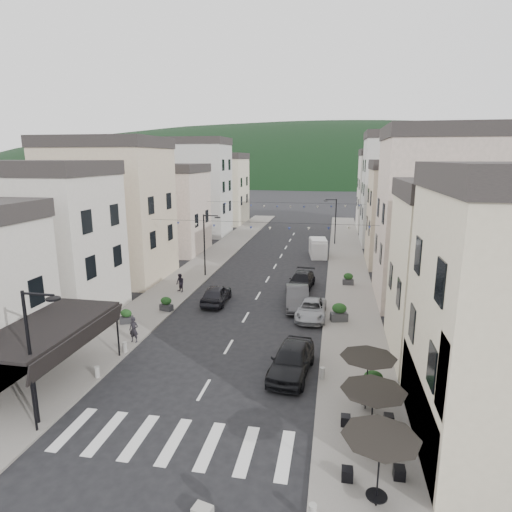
{
  "coord_description": "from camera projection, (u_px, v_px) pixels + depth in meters",
  "views": [
    {
      "loc": [
        6.01,
        -12.24,
        11.14
      ],
      "look_at": [
        -0.08,
        20.49,
        3.5
      ],
      "focal_mm": 30.0,
      "sensor_mm": 36.0,
      "label": 1
    }
  ],
  "objects": [
    {
      "name": "ground",
      "position": [
        154.0,
        477.0,
        15.29
      ],
      "size": [
        700.0,
        700.0,
        0.0
      ],
      "primitive_type": "plane",
      "color": "black",
      "rests_on": "ground"
    },
    {
      "name": "sidewalk_left",
      "position": [
        209.0,
        261.0,
        47.28
      ],
      "size": [
        4.0,
        76.0,
        0.12
      ],
      "primitive_type": "cube",
      "color": "slate",
      "rests_on": "ground"
    },
    {
      "name": "sidewalk_right",
      "position": [
        347.0,
        267.0,
        44.61
      ],
      "size": [
        4.0,
        76.0,
        0.12
      ],
      "primitive_type": "cube",
      "color": "slate",
      "rests_on": "ground"
    },
    {
      "name": "hill_backdrop",
      "position": [
        328.0,
        174.0,
        302.76
      ],
      "size": [
        640.0,
        360.0,
        70.0
      ],
      "primitive_type": "ellipsoid",
      "color": "black",
      "rests_on": "ground"
    },
    {
      "name": "boutique_awning",
      "position": [
        52.0,
        328.0,
        20.68
      ],
      "size": [
        3.77,
        7.5,
        3.28
      ],
      "color": "black",
      "rests_on": "ground"
    },
    {
      "name": "buildings_row_left",
      "position": [
        167.0,
        200.0,
        52.68
      ],
      "size": [
        10.2,
        54.16,
        14.0
      ],
      "color": "beige",
      "rests_on": "ground"
    },
    {
      "name": "buildings_row_right",
      "position": [
        415.0,
        204.0,
        46.36
      ],
      "size": [
        10.2,
        54.16,
        14.5
      ],
      "color": "beige",
      "rests_on": "ground"
    },
    {
      "name": "cafe_terrace",
      "position": [
        373.0,
        397.0,
        16.08
      ],
      "size": [
        2.5,
        8.1,
        2.53
      ],
      "color": "black",
      "rests_on": "ground"
    },
    {
      "name": "streetlamp_left_near",
      "position": [
        35.0,
        345.0,
        17.42
      ],
      "size": [
        1.7,
        0.56,
        6.0
      ],
      "color": "black",
      "rests_on": "ground"
    },
    {
      "name": "streetlamp_left_far",
      "position": [
        207.0,
        239.0,
        40.42
      ],
      "size": [
        1.7,
        0.56,
        6.0
      ],
      "color": "black",
      "rests_on": "ground"
    },
    {
      "name": "streetlamp_right_far",
      "position": [
        334.0,
        217.0,
        55.59
      ],
      "size": [
        1.7,
        0.56,
        6.0
      ],
      "color": "black",
      "rests_on": "ground"
    },
    {
      "name": "bollards",
      "position": [
        200.0,
        387.0,
        20.47
      ],
      "size": [
        11.66,
        10.26,
        0.6
      ],
      "color": "gray",
      "rests_on": "ground"
    },
    {
      "name": "bunting_near",
      "position": [
        260.0,
        226.0,
        35.11
      ],
      "size": [
        19.0,
        0.28,
        0.62
      ],
      "color": "black",
      "rests_on": "ground"
    },
    {
      "name": "bunting_far",
      "position": [
        284.0,
        206.0,
        50.44
      ],
      "size": [
        19.0,
        0.28,
        0.62
      ],
      "color": "black",
      "rests_on": "ground"
    },
    {
      "name": "parked_car_a",
      "position": [
        291.0,
        360.0,
        22.42
      ],
      "size": [
        2.44,
        5.0,
        1.64
      ],
      "primitive_type": "imported",
      "rotation": [
        0.0,
        0.0,
        -0.11
      ],
      "color": "black",
      "rests_on": "ground"
    },
    {
      "name": "parked_car_b",
      "position": [
        297.0,
        297.0,
        32.48
      ],
      "size": [
        2.23,
        5.02,
        1.6
      ],
      "primitive_type": "imported",
      "rotation": [
        0.0,
        0.0,
        0.11
      ],
      "color": "#38373A",
      "rests_on": "ground"
    },
    {
      "name": "parked_car_c",
      "position": [
        311.0,
        309.0,
        30.43
      ],
      "size": [
        2.09,
        4.54,
        1.26
      ],
      "primitive_type": "imported",
      "rotation": [
        0.0,
        0.0,
        -0.0
      ],
      "color": "gray",
      "rests_on": "ground"
    },
    {
      "name": "parked_car_d",
      "position": [
        301.0,
        281.0,
        37.25
      ],
      "size": [
        2.42,
        4.98,
        1.39
      ],
      "primitive_type": "imported",
      "rotation": [
        0.0,
        0.0,
        -0.1
      ],
      "color": "black",
      "rests_on": "ground"
    },
    {
      "name": "parked_car_e",
      "position": [
        216.0,
        294.0,
        33.48
      ],
      "size": [
        1.85,
        4.38,
        1.48
      ],
      "primitive_type": "imported",
      "rotation": [
        0.0,
        0.0,
        3.17
      ],
      "color": "black",
      "rests_on": "ground"
    },
    {
      "name": "delivery_van",
      "position": [
        318.0,
        247.0,
        49.5
      ],
      "size": [
        2.34,
        4.69,
        2.15
      ],
      "rotation": [
        0.0,
        0.0,
        0.13
      ],
      "color": "silver",
      "rests_on": "ground"
    },
    {
      "name": "pedestrian_a",
      "position": [
        134.0,
        330.0,
        26.08
      ],
      "size": [
        0.59,
        0.4,
        1.59
      ],
      "primitive_type": "imported",
      "rotation": [
        0.0,
        0.0,
        -0.04
      ],
      "color": "black",
      "rests_on": "sidewalk_left"
    },
    {
      "name": "pedestrian_b",
      "position": [
        180.0,
        283.0,
        35.88
      ],
      "size": [
        0.97,
        0.93,
        1.58
      ],
      "primitive_type": "imported",
      "rotation": [
        0.0,
        0.0,
        -0.59
      ],
      "color": "black",
      "rests_on": "sidewalk_left"
    },
    {
      "name": "planter_la",
      "position": [
        126.0,
        316.0,
        29.13
      ],
      "size": [
        1.02,
        0.81,
        1.0
      ],
      "rotation": [
        0.0,
        0.0,
        0.41
      ],
      "color": "#29292C",
      "rests_on": "sidewalk_left"
    },
    {
      "name": "planter_lb",
      "position": [
        166.0,
        304.0,
        31.56
      ],
      "size": [
        1.05,
        0.76,
        1.05
      ],
      "rotation": [
        0.0,
        0.0,
        -0.29
      ],
      "color": "#2B2B2D",
      "rests_on": "sidewalk_left"
    },
    {
      "name": "planter_ra",
      "position": [
        373.0,
        382.0,
        20.42
      ],
      "size": [
        1.16,
        0.85,
        1.16
      ],
      "rotation": [
        0.0,
        0.0,
        0.3
      ],
      "color": "#2D2D2F",
      "rests_on": "sidewalk_right"
    },
    {
      "name": "planter_rb",
      "position": [
        339.0,
        312.0,
        29.52
      ],
      "size": [
        1.26,
        0.89,
        1.28
      ],
      "rotation": [
        0.0,
        0.0,
        0.24
      ],
      "color": "#333336",
      "rests_on": "sidewalk_right"
    },
    {
      "name": "planter_rc",
      "position": [
        348.0,
        279.0,
        38.04
      ],
      "size": [
        0.98,
        0.58,
        1.06
      ],
      "rotation": [
        0.0,
        0.0,
        0.06
      ],
      "color": "#323235",
      "rests_on": "sidewalk_right"
    }
  ]
}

